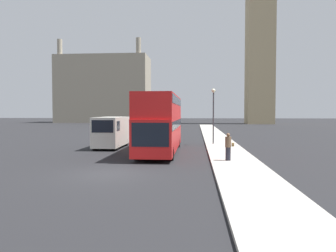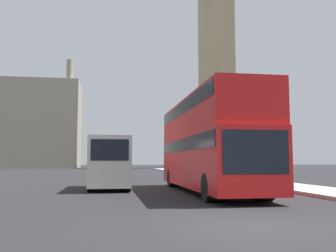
# 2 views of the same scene
# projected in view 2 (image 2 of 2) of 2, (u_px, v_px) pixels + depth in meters

# --- Properties ---
(ground_plane) EXTENTS (300.00, 300.00, 0.00)m
(ground_plane) POSITION_uv_depth(u_px,v_px,m) (243.00, 225.00, 8.33)
(ground_plane) COLOR black
(clock_tower) EXTENTS (7.20, 7.37, 61.79)m
(clock_tower) POSITION_uv_depth(u_px,v_px,m) (216.00, 27.00, 84.35)
(clock_tower) COLOR tan
(clock_tower) RESTS_ON ground_plane
(building_block_distant) EXTENTS (26.22, 11.53, 23.40)m
(building_block_distant) POSITION_uv_depth(u_px,v_px,m) (19.00, 124.00, 83.06)
(building_block_distant) COLOR #9E937F
(building_block_distant) RESTS_ON ground_plane
(red_double_decker_bus) EXTENTS (2.50, 11.30, 4.20)m
(red_double_decker_bus) POSITION_uv_depth(u_px,v_px,m) (208.00, 141.00, 17.19)
(red_double_decker_bus) COLOR red
(red_double_decker_bus) RESTS_ON ground_plane
(white_van) EXTENTS (2.01, 5.37, 2.59)m
(white_van) POSITION_uv_depth(u_px,v_px,m) (110.00, 162.00, 19.09)
(white_van) COLOR silver
(white_van) RESTS_ON ground_plane
(street_lamp) EXTENTS (0.36, 0.36, 4.98)m
(street_lamp) POSITION_uv_depth(u_px,v_px,m) (248.00, 128.00, 23.61)
(street_lamp) COLOR #38383D
(street_lamp) RESTS_ON sidewalk_strip
(parked_sedan) EXTENTS (1.90, 4.22, 1.58)m
(parked_sedan) POSITION_uv_depth(u_px,v_px,m) (111.00, 168.00, 39.51)
(parked_sedan) COLOR black
(parked_sedan) RESTS_ON ground_plane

